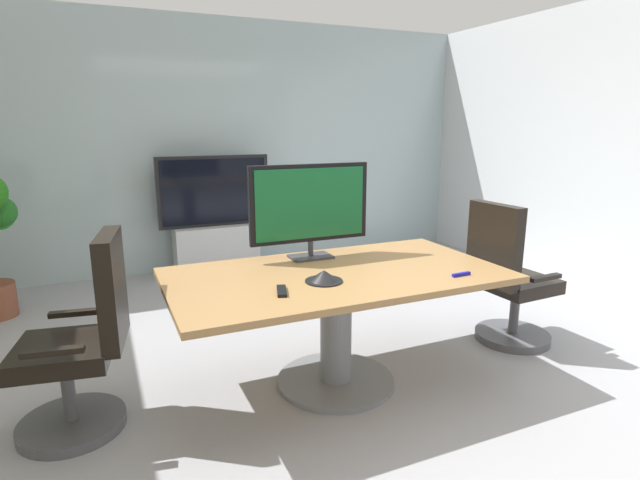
{
  "coord_description": "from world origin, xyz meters",
  "views": [
    {
      "loc": [
        -1.38,
        -2.74,
        1.65
      ],
      "look_at": [
        -0.08,
        0.19,
        0.9
      ],
      "focal_mm": 28.18,
      "sensor_mm": 36.0,
      "label": 1
    }
  ],
  "objects_px": {
    "conference_table": "(336,301)",
    "wall_display_unit": "(216,235)",
    "office_chair_left": "(83,350)",
    "conference_phone": "(324,277)",
    "tv_monitor": "(310,206)",
    "remote_control": "(282,291)",
    "office_chair_right": "(508,285)"
  },
  "relations": [
    {
      "from": "conference_table",
      "to": "wall_display_unit",
      "type": "height_order",
      "value": "wall_display_unit"
    },
    {
      "from": "tv_monitor",
      "to": "remote_control",
      "type": "relative_size",
      "value": 4.94
    },
    {
      "from": "office_chair_left",
      "to": "wall_display_unit",
      "type": "xyz_separation_m",
      "value": [
        1.3,
        2.61,
        -0.01
      ]
    },
    {
      "from": "tv_monitor",
      "to": "wall_display_unit",
      "type": "bearing_deg",
      "value": 93.48
    },
    {
      "from": "conference_table",
      "to": "conference_phone",
      "type": "xyz_separation_m",
      "value": [
        -0.15,
        -0.14,
        0.22
      ]
    },
    {
      "from": "office_chair_left",
      "to": "wall_display_unit",
      "type": "distance_m",
      "value": 2.92
    },
    {
      "from": "remote_control",
      "to": "tv_monitor",
      "type": "bearing_deg",
      "value": 72.39
    },
    {
      "from": "tv_monitor",
      "to": "remote_control",
      "type": "distance_m",
      "value": 0.82
    },
    {
      "from": "conference_table",
      "to": "office_chair_left",
      "type": "distance_m",
      "value": 1.46
    },
    {
      "from": "conference_table",
      "to": "office_chair_left",
      "type": "height_order",
      "value": "office_chair_left"
    },
    {
      "from": "remote_control",
      "to": "office_chair_left",
      "type": "bearing_deg",
      "value": 178.67
    },
    {
      "from": "conference_table",
      "to": "remote_control",
      "type": "bearing_deg",
      "value": -152.85
    },
    {
      "from": "office_chair_left",
      "to": "wall_display_unit",
      "type": "bearing_deg",
      "value": 162.86
    },
    {
      "from": "office_chair_right",
      "to": "conference_phone",
      "type": "bearing_deg",
      "value": 93.77
    },
    {
      "from": "conference_table",
      "to": "remote_control",
      "type": "height_order",
      "value": "remote_control"
    },
    {
      "from": "office_chair_right",
      "to": "wall_display_unit",
      "type": "bearing_deg",
      "value": 28.24
    },
    {
      "from": "conference_table",
      "to": "tv_monitor",
      "type": "distance_m",
      "value": 0.67
    },
    {
      "from": "conference_table",
      "to": "wall_display_unit",
      "type": "bearing_deg",
      "value": 93.31
    },
    {
      "from": "office_chair_left",
      "to": "tv_monitor",
      "type": "height_order",
      "value": "tv_monitor"
    },
    {
      "from": "office_chair_left",
      "to": "remote_control",
      "type": "bearing_deg",
      "value": 80.58
    },
    {
      "from": "office_chair_left",
      "to": "office_chair_right",
      "type": "height_order",
      "value": "same"
    },
    {
      "from": "conference_phone",
      "to": "office_chair_left",
      "type": "bearing_deg",
      "value": 168.69
    },
    {
      "from": "office_chair_right",
      "to": "tv_monitor",
      "type": "height_order",
      "value": "tv_monitor"
    },
    {
      "from": "wall_display_unit",
      "to": "conference_phone",
      "type": "xyz_separation_m",
      "value": [
        0.01,
        -2.87,
        0.34
      ]
    },
    {
      "from": "conference_table",
      "to": "tv_monitor",
      "type": "bearing_deg",
      "value": 92.25
    },
    {
      "from": "remote_control",
      "to": "conference_table",
      "type": "bearing_deg",
      "value": 44.48
    },
    {
      "from": "office_chair_right",
      "to": "conference_phone",
      "type": "height_order",
      "value": "office_chair_right"
    },
    {
      "from": "conference_table",
      "to": "wall_display_unit",
      "type": "relative_size",
      "value": 1.57
    },
    {
      "from": "office_chair_left",
      "to": "conference_phone",
      "type": "distance_m",
      "value": 1.37
    },
    {
      "from": "office_chair_left",
      "to": "conference_phone",
      "type": "bearing_deg",
      "value": 87.93
    },
    {
      "from": "office_chair_right",
      "to": "tv_monitor",
      "type": "xyz_separation_m",
      "value": [
        -1.47,
        0.34,
        0.65
      ]
    },
    {
      "from": "office_chair_right",
      "to": "remote_control",
      "type": "bearing_deg",
      "value": 95.25
    }
  ]
}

